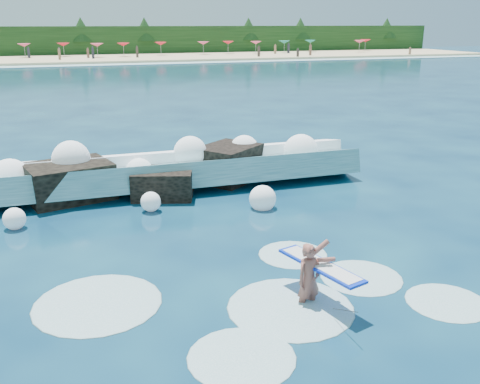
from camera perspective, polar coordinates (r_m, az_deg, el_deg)
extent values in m
plane|color=#082140|center=(12.95, -3.51, -8.27)|extent=(200.00, 200.00, 0.00)
cube|color=tan|center=(89.48, -17.14, 13.42)|extent=(140.00, 20.00, 0.40)
cube|color=silver|center=(78.53, -16.81, 12.84)|extent=(140.00, 5.00, 0.08)
cube|color=black|center=(99.36, -17.49, 15.07)|extent=(140.00, 4.00, 5.00)
cube|color=teal|center=(18.90, -13.27, 1.16)|extent=(17.73, 2.70, 1.48)
cube|color=white|center=(19.55, -13.60, 3.04)|extent=(17.73, 1.25, 0.69)
cube|color=black|center=(18.72, -17.73, 0.79)|extent=(3.05, 2.59, 1.43)
cube|color=black|center=(18.24, -8.20, 0.67)|extent=(2.34, 2.05, 1.10)
cube|color=black|center=(19.93, -1.22, 2.78)|extent=(2.81, 2.73, 1.54)
imported|color=#904E43|center=(11.36, 7.37, -9.33)|extent=(0.65, 0.50, 1.60)
cube|color=#0B2CCA|center=(11.40, 8.59, -7.75)|extent=(1.09, 2.25, 0.05)
cube|color=white|center=(11.39, 8.60, -7.69)|extent=(0.95, 2.05, 0.05)
cylinder|color=black|center=(10.55, 11.14, -12.28)|extent=(0.01, 0.91, 0.43)
sphere|color=white|center=(19.10, -23.29, 1.26)|extent=(1.36, 1.36, 1.36)
sphere|color=white|center=(18.99, -17.57, 3.34)|extent=(1.28, 1.28, 1.28)
sphere|color=white|center=(18.62, -10.69, 2.17)|extent=(0.92, 0.92, 0.92)
sphere|color=white|center=(19.44, -5.33, 4.21)|extent=(1.20, 1.20, 1.20)
sphere|color=white|center=(20.52, 0.45, 4.53)|extent=(1.12, 1.12, 1.12)
sphere|color=white|center=(20.53, 6.51, 4.31)|extent=(1.33, 1.33, 1.33)
sphere|color=white|center=(16.59, -22.93, -2.65)|extent=(0.64, 0.64, 0.64)
sphere|color=white|center=(16.88, -9.50, -1.03)|extent=(0.63, 0.63, 0.63)
sphere|color=white|center=(16.97, 2.42, -0.71)|extent=(0.86, 0.86, 0.86)
ellipsoid|color=silver|center=(11.40, 5.39, -12.18)|extent=(2.66, 2.66, 0.13)
ellipsoid|color=silver|center=(9.89, 0.17, -17.24)|extent=(1.96, 1.96, 0.10)
ellipsoid|color=silver|center=(12.88, 12.80, -8.87)|extent=(1.91, 1.91, 0.10)
ellipsoid|color=silver|center=(11.89, -14.92, -11.41)|extent=(2.72, 2.72, 0.14)
ellipsoid|color=silver|center=(13.79, 5.66, -6.65)|extent=(1.77, 1.77, 0.09)
ellipsoid|color=silver|center=(12.35, 21.20, -10.92)|extent=(1.73, 1.73, 0.09)
cone|color=#E2426B|center=(92.37, -22.04, 14.32)|extent=(2.00, 2.00, 0.50)
cone|color=red|center=(92.92, -18.34, 14.71)|extent=(2.00, 2.00, 0.50)
cone|color=#E2426B|center=(89.66, -15.01, 14.91)|extent=(2.00, 2.00, 0.50)
cone|color=red|center=(90.72, -12.34, 15.13)|extent=(2.00, 2.00, 0.50)
cone|color=red|center=(93.37, -8.46, 15.39)|extent=(2.00, 2.00, 0.50)
cone|color=#E2426B|center=(94.77, -3.95, 15.57)|extent=(2.00, 2.00, 0.50)
cone|color=red|center=(96.78, -1.29, 15.64)|extent=(2.00, 2.00, 0.50)
cone|color=#E2426B|center=(96.47, 1.70, 15.63)|extent=(2.00, 2.00, 0.50)
cone|color=#137A70|center=(99.80, 4.75, 15.65)|extent=(2.00, 2.00, 0.50)
cone|color=#137A70|center=(103.88, 7.50, 15.64)|extent=(2.00, 2.00, 0.50)
cone|color=#E2426B|center=(104.20, 12.64, 15.39)|extent=(2.00, 2.00, 0.50)
cone|color=red|center=(109.57, 13.23, 15.44)|extent=(2.00, 2.00, 0.50)
cube|color=#262633|center=(89.41, 7.09, 14.47)|extent=(0.35, 0.22, 1.57)
cube|color=#8C664C|center=(91.07, -21.72, 13.60)|extent=(0.35, 0.22, 1.41)
cube|color=#262633|center=(91.61, -12.00, 14.48)|extent=(0.35, 0.22, 1.50)
cube|color=brown|center=(98.84, 17.67, 14.09)|extent=(0.35, 0.22, 1.59)
cube|color=#262633|center=(88.17, 0.00, 14.73)|extent=(0.35, 0.22, 1.49)
cube|color=brown|center=(107.44, 12.89, 14.84)|extent=(0.35, 0.22, 1.52)
cube|color=#3F332D|center=(88.11, -15.91, 14.07)|extent=(0.35, 0.22, 1.46)
cube|color=#8C664C|center=(97.87, 11.38, 14.69)|extent=(0.35, 0.22, 1.50)
cube|color=#262633|center=(83.31, -17.80, 13.79)|extent=(0.35, 0.22, 1.61)
cube|color=#3F332D|center=(91.06, 10.50, 14.34)|extent=(0.35, 0.22, 1.48)
cube|color=#8C664C|center=(90.95, 5.30, 14.74)|extent=(0.35, 0.22, 1.46)
cube|color=brown|center=(90.82, -21.62, 13.61)|extent=(0.35, 0.22, 1.43)
cube|color=#8C664C|center=(93.20, -6.72, 14.76)|extent=(0.35, 0.22, 1.43)
cube|color=#262633|center=(81.75, -21.55, 13.33)|extent=(0.35, 0.22, 1.52)
cube|color=brown|center=(94.18, 1.82, 14.88)|extent=(0.35, 0.22, 1.40)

